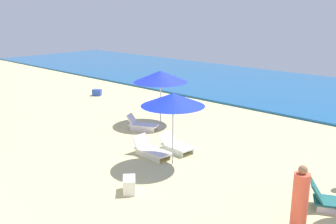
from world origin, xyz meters
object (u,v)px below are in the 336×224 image
at_px(umbrella_0, 160,76).
at_px(umbrella_4, 173,100).
at_px(lounge_chair_2_0, 335,201).
at_px(cooler_box_2, 129,185).
at_px(lounge_chair_0_0, 142,125).
at_px(lounge_chair_4_1, 176,145).
at_px(beachgoer_4, 300,199).
at_px(cooler_box_1, 97,92).
at_px(lounge_chair_4_0, 151,150).

bearing_deg(umbrella_0, umbrella_4, -40.99).
bearing_deg(lounge_chair_2_0, cooler_box_2, 96.26).
relative_size(lounge_chair_0_0, lounge_chair_4_1, 1.04).
bearing_deg(lounge_chair_2_0, lounge_chair_4_1, 60.18).
distance_m(lounge_chair_2_0, umbrella_4, 5.54).
height_order(umbrella_4, cooler_box_2, umbrella_4).
distance_m(lounge_chair_2_0, cooler_box_2, 5.54).
distance_m(lounge_chair_0_0, umbrella_4, 4.46).
distance_m(lounge_chair_4_1, beachgoer_4, 5.84).
xyz_separation_m(beachgoer_4, cooler_box_1, (-15.34, 5.49, -0.54)).
bearing_deg(umbrella_0, beachgoer_4, -25.15).
bearing_deg(lounge_chair_2_0, lounge_chair_4_0, 69.26).
xyz_separation_m(lounge_chair_0_0, cooler_box_1, (-7.01, 2.84, -0.05)).
distance_m(lounge_chair_0_0, lounge_chair_2_0, 8.74).
bearing_deg(lounge_chair_0_0, beachgoer_4, -134.31).
bearing_deg(lounge_chair_0_0, lounge_chair_2_0, -124.66).
bearing_deg(cooler_box_2, cooler_box_1, 9.32).
bearing_deg(cooler_box_2, umbrella_0, -11.32).
xyz_separation_m(umbrella_0, beachgoer_4, (8.45, -3.97, -1.44)).
bearing_deg(umbrella_0, lounge_chair_4_1, -37.02).
relative_size(lounge_chair_0_0, cooler_box_1, 2.73).
bearing_deg(cooler_box_1, lounge_chair_4_0, 115.47).
xyz_separation_m(lounge_chair_4_0, cooler_box_1, (-9.47, 4.68, -0.04)).
bearing_deg(beachgoer_4, lounge_chair_0_0, -45.46).
distance_m(lounge_chair_0_0, cooler_box_1, 7.56).
bearing_deg(lounge_chair_0_0, lounge_chair_4_1, -134.19).
height_order(lounge_chair_4_1, cooler_box_2, lounge_chair_4_1).
bearing_deg(lounge_chair_4_0, lounge_chair_0_0, 55.12).
height_order(umbrella_0, lounge_chair_4_0, umbrella_0).
height_order(lounge_chair_2_0, lounge_chair_4_1, lounge_chair_2_0).
bearing_deg(cooler_box_2, umbrella_4, -36.77).
height_order(umbrella_4, cooler_box_1, umbrella_4).
xyz_separation_m(umbrella_0, lounge_chair_4_0, (2.58, -3.16, -1.95)).
xyz_separation_m(umbrella_0, lounge_chair_0_0, (0.13, -1.31, -1.93)).
bearing_deg(lounge_chair_4_0, cooler_box_1, 65.75).
relative_size(lounge_chair_2_0, lounge_chair_4_1, 1.11).
bearing_deg(umbrella_4, cooler_box_1, 155.96).
xyz_separation_m(lounge_chair_0_0, lounge_chair_4_0, (2.46, -1.85, -0.02)).
height_order(lounge_chair_2_0, umbrella_4, umbrella_4).
relative_size(lounge_chair_2_0, cooler_box_1, 2.90).
distance_m(umbrella_4, lounge_chair_4_0, 2.29).
relative_size(lounge_chair_2_0, cooler_box_2, 2.61).
bearing_deg(lounge_chair_4_1, cooler_box_1, 73.61).
bearing_deg(umbrella_4, umbrella_0, 139.01).
bearing_deg(beachgoer_4, cooler_box_1, -47.47).
bearing_deg(lounge_chair_4_1, lounge_chair_4_0, 165.79).
bearing_deg(lounge_chair_4_1, lounge_chair_2_0, -88.94).
relative_size(lounge_chair_2_0, beachgoer_4, 0.96).
height_order(lounge_chair_0_0, umbrella_4, umbrella_4).
bearing_deg(cooler_box_1, umbrella_4, 117.76).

